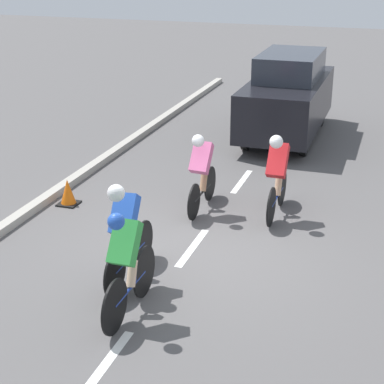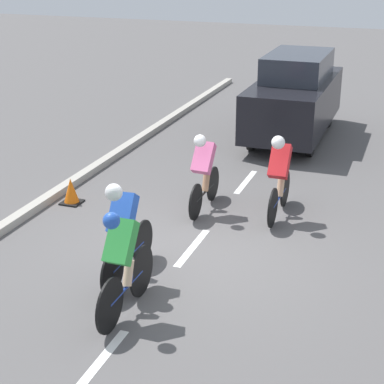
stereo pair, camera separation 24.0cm
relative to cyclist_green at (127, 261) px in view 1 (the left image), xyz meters
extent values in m
plane|color=#565454|center=(-0.17, -1.94, -0.79)|extent=(60.00, 60.00, 0.00)
cube|color=white|center=(-0.17, 1.06, -0.79)|extent=(0.12, 1.40, 0.01)
cube|color=white|center=(-0.17, -2.14, -0.79)|extent=(0.12, 1.40, 0.01)
cube|color=white|center=(-0.17, -5.34, -0.79)|extent=(0.12, 1.40, 0.01)
cube|color=#A8A399|center=(3.03, -2.14, -0.72)|extent=(0.20, 25.37, 0.14)
cylinder|color=black|center=(0.00, -0.55, -0.43)|extent=(0.03, 0.72, 0.72)
cylinder|color=black|center=(0.00, 0.41, -0.43)|extent=(0.03, 0.72, 0.72)
cylinder|color=navy|center=(0.00, -0.07, -0.43)|extent=(0.04, 0.96, 0.04)
cylinder|color=navy|center=(0.00, -0.24, -0.22)|extent=(0.04, 0.04, 0.42)
cylinder|color=white|center=(0.00, -0.12, -0.33)|extent=(0.07, 0.07, 0.16)
cylinder|color=beige|center=(0.00, -0.14, -0.25)|extent=(0.12, 0.23, 0.36)
cube|color=green|center=(0.00, 0.03, 0.27)|extent=(0.32, 0.49, 0.58)
sphere|color=blue|center=(0.00, 0.25, 0.64)|extent=(0.21, 0.21, 0.21)
cylinder|color=black|center=(0.16, -4.19, -0.47)|extent=(0.03, 0.65, 0.65)
cylinder|color=black|center=(0.16, -3.22, -0.47)|extent=(0.03, 0.65, 0.65)
cylinder|color=black|center=(0.16, -3.71, -0.47)|extent=(0.04, 0.97, 0.04)
cylinder|color=black|center=(0.16, -3.88, -0.26)|extent=(0.04, 0.04, 0.42)
cylinder|color=green|center=(0.16, -3.76, -0.37)|extent=(0.07, 0.07, 0.16)
cylinder|color=tan|center=(0.16, -3.78, -0.29)|extent=(0.12, 0.23, 0.36)
cube|color=pink|center=(0.15, -3.61, 0.23)|extent=(0.34, 0.48, 0.57)
sphere|color=white|center=(0.15, -3.39, 0.60)|extent=(0.22, 0.22, 0.22)
cylinder|color=black|center=(-1.16, -4.36, -0.45)|extent=(0.03, 0.68, 0.68)
cylinder|color=black|center=(-1.16, -3.38, -0.45)|extent=(0.03, 0.68, 0.68)
cylinder|color=navy|center=(-1.16, -3.87, -0.45)|extent=(0.04, 0.99, 0.04)
cylinder|color=navy|center=(-1.16, -4.04, -0.24)|extent=(0.04, 0.04, 0.42)
cylinder|color=yellow|center=(-1.16, -3.92, -0.35)|extent=(0.07, 0.07, 0.16)
cylinder|color=#DBAD84|center=(-1.16, -3.95, -0.27)|extent=(0.12, 0.23, 0.36)
cube|color=red|center=(-1.16, -3.77, 0.26)|extent=(0.32, 0.50, 0.59)
sphere|color=white|center=(-1.16, -3.55, 0.66)|extent=(0.23, 0.23, 0.23)
cylinder|color=black|center=(0.37, -1.43, -0.45)|extent=(0.03, 0.68, 0.68)
cylinder|color=black|center=(0.37, -0.41, -0.45)|extent=(0.03, 0.68, 0.68)
cylinder|color=navy|center=(0.37, -0.92, -0.45)|extent=(0.04, 1.02, 0.04)
cylinder|color=navy|center=(0.37, -1.10, -0.24)|extent=(0.04, 0.04, 0.42)
cylinder|color=green|center=(0.37, -0.97, -0.35)|extent=(0.07, 0.07, 0.16)
cylinder|color=#9E704C|center=(0.37, -1.00, -0.27)|extent=(0.12, 0.23, 0.36)
cube|color=blue|center=(0.38, -0.82, 0.25)|extent=(0.34, 0.49, 0.59)
sphere|color=white|center=(0.39, -0.60, 0.65)|extent=(0.24, 0.24, 0.24)
cylinder|color=black|center=(-1.08, -7.48, -0.47)|extent=(0.14, 0.64, 0.64)
cylinder|color=black|center=(0.28, -7.48, -0.47)|extent=(0.14, 0.64, 0.64)
cylinder|color=black|center=(-1.08, -10.17, -0.47)|extent=(0.14, 0.64, 0.64)
cylinder|color=black|center=(0.28, -10.17, -0.47)|extent=(0.14, 0.64, 0.64)
cube|color=black|center=(-0.40, -8.83, 0.09)|extent=(1.70, 4.35, 1.12)
cube|color=#2D333D|center=(-0.40, -9.04, 0.95)|extent=(1.39, 2.39, 0.61)
cube|color=black|center=(2.58, -3.15, -0.78)|extent=(0.36, 0.36, 0.03)
cone|color=orange|center=(2.58, -3.15, -0.53)|extent=(0.28, 0.28, 0.46)
camera|label=1|loc=(-3.04, 6.57, 3.73)|focal=60.00mm
camera|label=2|loc=(-3.27, 6.49, 3.73)|focal=60.00mm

